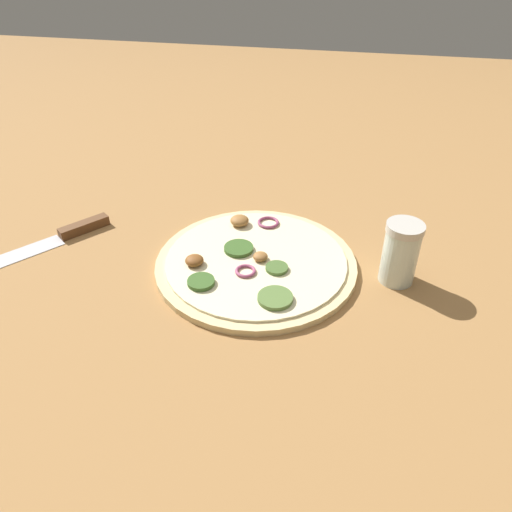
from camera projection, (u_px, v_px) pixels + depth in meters
The scene contains 4 objects.
ground_plane at pixel (256, 266), 0.82m from camera, with size 3.00×3.00×0.00m, color #9E703F.
pizza at pixel (255, 262), 0.82m from camera, with size 0.33×0.33×0.03m.
knife at pixel (48, 242), 0.87m from camera, with size 0.23×0.28×0.02m.
spice_jar at pixel (400, 253), 0.77m from camera, with size 0.06×0.06×0.10m.
Camera 1 is at (-0.13, 0.65, 0.49)m, focal length 35.00 mm.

